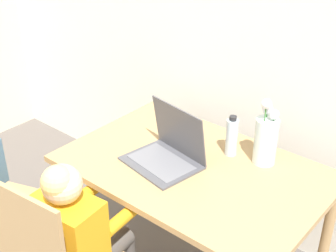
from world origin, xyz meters
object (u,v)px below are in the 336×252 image
object	(u,v)px
laptop	(169,150)
water_bottle	(232,137)
person_seated	(80,233)
flower_vase	(266,138)

from	to	relation	value
laptop	water_bottle	bearing A→B (deg)	60.66
person_seated	water_bottle	size ratio (longest dim) A/B	4.76
person_seated	water_bottle	world-z (taller)	person_seated
person_seated	flower_vase	size ratio (longest dim) A/B	2.92
person_seated	flower_vase	world-z (taller)	flower_vase
flower_vase	laptop	bearing A→B (deg)	-141.34
person_seated	flower_vase	distance (m)	0.91
laptop	flower_vase	bearing A→B (deg)	48.14
person_seated	water_bottle	distance (m)	0.81
laptop	water_bottle	distance (m)	0.30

